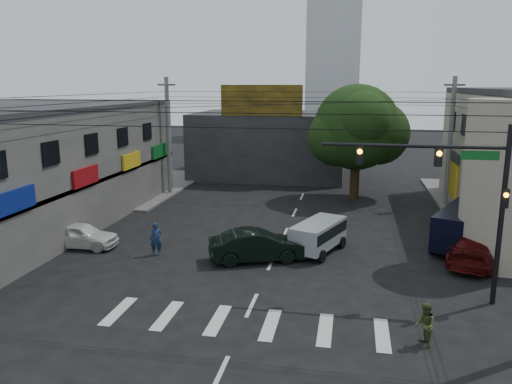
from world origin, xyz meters
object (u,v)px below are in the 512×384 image
(white_compact, at_px, (81,235))
(pedestrian_olive, at_px, (425,325))
(dark_sedan, at_px, (257,246))
(street_tree, at_px, (357,128))
(utility_pole_far_right, at_px, (450,143))
(traffic_gantry, at_px, (459,185))
(traffic_officer, at_px, (156,239))
(utility_pole_far_left, at_px, (168,137))
(maroon_sedan, at_px, (476,249))
(navy_van, at_px, (464,229))
(silver_minivan, at_px, (318,237))

(white_compact, bearing_deg, pedestrian_olive, -114.44)
(dark_sedan, relative_size, white_compact, 1.26)
(street_tree, distance_m, utility_pole_far_right, 6.63)
(street_tree, height_order, white_compact, street_tree)
(street_tree, distance_m, pedestrian_olive, 22.63)
(traffic_gantry, relative_size, dark_sedan, 1.42)
(street_tree, relative_size, traffic_gantry, 1.21)
(street_tree, height_order, utility_pole_far_right, utility_pole_far_right)
(traffic_officer, bearing_deg, white_compact, 153.02)
(traffic_gantry, height_order, pedestrian_olive, traffic_gantry)
(traffic_officer, bearing_deg, utility_pole_far_right, 19.11)
(utility_pole_far_left, distance_m, maroon_sedan, 24.09)
(traffic_gantry, relative_size, traffic_officer, 4.15)
(white_compact, relative_size, navy_van, 0.69)
(street_tree, height_order, dark_sedan, street_tree)
(navy_van, bearing_deg, utility_pole_far_right, 19.62)
(street_tree, relative_size, dark_sedan, 1.72)
(navy_van, bearing_deg, street_tree, 51.67)
(street_tree, distance_m, traffic_officer, 18.67)
(maroon_sedan, xyz_separation_m, traffic_officer, (-15.89, -1.84, 0.12))
(white_compact, distance_m, navy_van, 20.58)
(white_compact, bearing_deg, dark_sedan, -92.29)
(maroon_sedan, bearing_deg, white_compact, 25.69)
(utility_pole_far_left, xyz_separation_m, dark_sedan, (9.75, -13.89, -3.81))
(maroon_sedan, distance_m, navy_van, 2.32)
(street_tree, xyz_separation_m, utility_pole_far_left, (-14.50, -1.00, -0.87))
(navy_van, distance_m, traffic_officer, 16.28)
(traffic_gantry, height_order, utility_pole_far_left, utility_pole_far_left)
(silver_minivan, relative_size, traffic_officer, 2.40)
(white_compact, relative_size, traffic_officer, 2.32)
(street_tree, relative_size, utility_pole_far_right, 0.95)
(traffic_officer, bearing_deg, traffic_gantry, -33.32)
(silver_minivan, xyz_separation_m, pedestrian_olive, (4.17, -8.97, -0.05))
(utility_pole_far_right, bearing_deg, pedestrian_olive, -101.25)
(street_tree, bearing_deg, traffic_gantry, -78.01)
(utility_pole_far_left, height_order, silver_minivan, utility_pole_far_left)
(dark_sedan, bearing_deg, traffic_officer, 71.17)
(street_tree, distance_m, white_compact, 21.15)
(dark_sedan, relative_size, silver_minivan, 1.22)
(utility_pole_far_left, height_order, utility_pole_far_right, same)
(utility_pole_far_right, xyz_separation_m, maroon_sedan, (-0.61, -12.23, -3.85))
(maroon_sedan, bearing_deg, pedestrian_olive, 89.66)
(dark_sedan, relative_size, maroon_sedan, 0.91)
(utility_pole_far_left, relative_size, silver_minivan, 2.21)
(street_tree, height_order, utility_pole_far_left, utility_pole_far_left)
(dark_sedan, xyz_separation_m, silver_minivan, (2.90, 1.85, 0.04))
(pedestrian_olive, bearing_deg, street_tree, 177.29)
(utility_pole_far_left, distance_m, white_compact, 14.18)
(traffic_gantry, relative_size, white_compact, 1.79)
(dark_sedan, bearing_deg, white_compact, 67.65)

